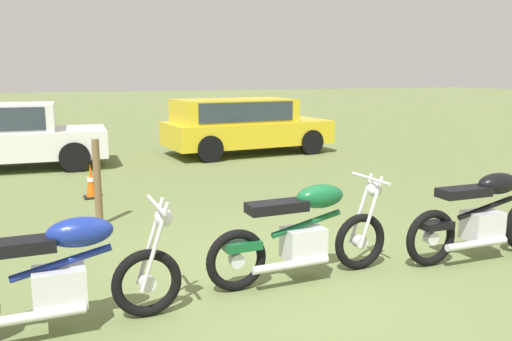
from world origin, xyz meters
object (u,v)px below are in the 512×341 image
traffic_cone (91,182)px  motorcycle_green (304,233)px  motorcycle_black (484,216)px  fence_post_wooden (98,183)px  car_yellow (241,122)px  motorcycle_blue (60,275)px  car_white (5,133)px

traffic_cone → motorcycle_green: bearing=-70.3°
motorcycle_black → fence_post_wooden: (-3.82, 3.04, 0.11)m
car_yellow → fence_post_wooden: bearing=-131.5°
motorcycle_blue → traffic_cone: size_ratio=3.51×
fence_post_wooden → traffic_cone: (0.07, 1.70, -0.33)m
motorcycle_black → fence_post_wooden: bearing=143.7°
car_white → fence_post_wooden: size_ratio=3.47×
motorcycle_green → car_yellow: 8.43m
motorcycle_black → car_white: (-5.15, 8.26, 0.31)m
motorcycle_blue → fence_post_wooden: (0.63, 2.98, 0.12)m
motorcycle_black → car_yellow: car_yellow is taller
motorcycle_green → motorcycle_black: size_ratio=1.01×
fence_post_wooden → traffic_cone: 1.73m
motorcycle_black → car_yellow: (0.37, 8.29, 0.35)m
motorcycle_black → motorcycle_blue: bearing=-178.5°
motorcycle_blue → car_yellow: bearing=60.2°
motorcycle_blue → car_white: bearing=95.5°
car_yellow → motorcycle_black: bearing=-95.4°
car_yellow → motorcycle_green: bearing=-110.3°
motorcycle_blue → fence_post_wooden: 3.05m
motorcycle_green → car_white: 8.56m
motorcycle_black → car_white: size_ratio=0.48×
motorcycle_blue → traffic_cone: 4.74m
motorcycle_black → car_yellow: 8.30m
motorcycle_black → traffic_cone: bearing=130.6°
car_yellow → traffic_cone: size_ratio=7.45×
motorcycle_black → fence_post_wooden: fence_post_wooden is taller
motorcycle_green → traffic_cone: motorcycle_green is taller
car_white → car_yellow: same height
motorcycle_green → motorcycle_black: (2.15, -0.25, 0.00)m
motorcycle_blue → motorcycle_green: (2.31, 0.19, 0.01)m
motorcycle_green → car_white: (-3.01, 8.01, 0.31)m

